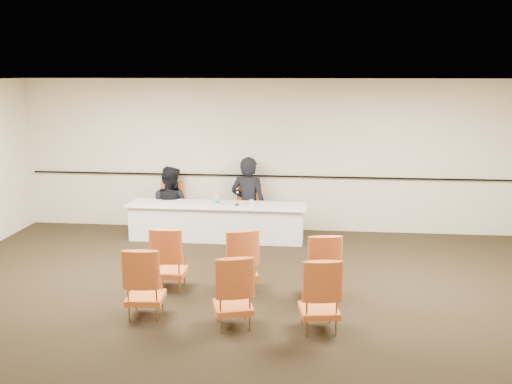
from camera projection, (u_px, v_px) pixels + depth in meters
floor at (246, 309)px, 7.67m from camera, size 10.00×10.00×0.00m
ceiling at (246, 82)px, 7.05m from camera, size 10.00×10.00×0.00m
wall_back at (271, 156)px, 11.25m from camera, size 10.00×0.04×3.00m
wall_rail at (270, 176)px, 11.30m from camera, size 9.80×0.04×0.03m
panel_table at (217, 222)px, 10.81m from camera, size 3.38×0.80×0.67m
panelist_main at (248, 206)px, 11.22m from camera, size 0.80×0.61×1.97m
panelist_main_chair at (248, 209)px, 11.23m from camera, size 0.50×0.50×0.95m
panelist_second at (170, 209)px, 11.41m from camera, size 1.01×0.89×1.75m
panelist_second_chair at (170, 207)px, 11.40m from camera, size 0.50×0.50×0.95m
papers at (245, 206)px, 10.59m from camera, size 0.36×0.31×0.00m
microphone at (237, 199)px, 10.63m from camera, size 0.10×0.19×0.25m
water_bottle at (217, 199)px, 10.65m from camera, size 0.10×0.10×0.26m
drinking_glass at (216, 202)px, 10.68m from camera, size 0.08×0.08×0.10m
coffee_cup at (251, 203)px, 10.55m from camera, size 0.10×0.10×0.13m
aud_chair_front_left at (169, 257)px, 8.30m from camera, size 0.51×0.51×0.95m
aud_chair_front_mid at (240, 259)px, 8.22m from camera, size 0.64×0.64×0.95m
aud_chair_front_right at (322, 265)px, 7.97m from camera, size 0.58×0.58×0.95m
aud_chair_back_left at (145, 281)px, 7.35m from camera, size 0.54×0.54×0.95m
aud_chair_back_mid at (233, 290)px, 7.06m from camera, size 0.62×0.62×0.95m
aud_chair_back_right at (319, 293)px, 6.96m from camera, size 0.58×0.58×0.95m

